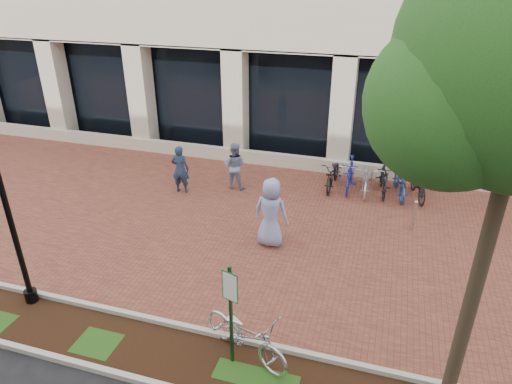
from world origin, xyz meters
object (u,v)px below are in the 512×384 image
(bollard, at_px, (414,215))
(locked_bicycle, at_px, (246,334))
(pedestrian_right, at_px, (271,213))
(lamppost, at_px, (5,202))
(bike_rack_cluster, at_px, (374,178))
(pedestrian_left, at_px, (180,169))
(parking_sign, at_px, (230,304))
(pedestrian_mid, at_px, (234,166))

(bollard, bearing_deg, locked_bicycle, -118.00)
(pedestrian_right, xyz_separation_m, bollard, (3.72, 1.86, -0.48))
(lamppost, distance_m, bike_rack_cluster, 10.81)
(pedestrian_left, xyz_separation_m, pedestrian_right, (3.71, -2.24, 0.15))
(lamppost, height_order, bollard, lamppost)
(parking_sign, bearing_deg, bike_rack_cluster, 92.85)
(parking_sign, xyz_separation_m, pedestrian_left, (-4.10, 6.49, -0.61))
(pedestrian_left, relative_size, pedestrian_right, 0.84)
(pedestrian_mid, relative_size, bike_rack_cluster, 0.46)
(pedestrian_left, height_order, pedestrian_mid, pedestrian_left)
(bollard, xyz_separation_m, bike_rack_cluster, (-1.25, 2.19, 0.03))
(pedestrian_right, height_order, bike_rack_cluster, pedestrian_right)
(lamppost, relative_size, pedestrian_mid, 2.78)
(pedestrian_right, bearing_deg, locked_bicycle, 103.33)
(parking_sign, bearing_deg, bollard, 78.35)
(locked_bicycle, bearing_deg, pedestrian_mid, 45.28)
(bollard, height_order, bike_rack_cluster, bike_rack_cluster)
(lamppost, distance_m, locked_bicycle, 5.55)
(locked_bicycle, xyz_separation_m, pedestrian_mid, (-2.69, 7.06, 0.27))
(parking_sign, bearing_deg, pedestrian_left, 139.20)
(parking_sign, relative_size, bike_rack_cluster, 0.62)
(locked_bicycle, height_order, bollard, locked_bicycle)
(pedestrian_left, xyz_separation_m, bike_rack_cluster, (6.18, 1.81, -0.29))
(pedestrian_mid, distance_m, bollard, 5.95)
(parking_sign, distance_m, bollard, 7.03)
(locked_bicycle, bearing_deg, bike_rack_cluster, 11.30)
(bollard, bearing_deg, lamppost, -145.23)
(lamppost, bearing_deg, locked_bicycle, -1.33)
(pedestrian_right, xyz_separation_m, bike_rack_cluster, (2.47, 4.05, -0.45))
(locked_bicycle, xyz_separation_m, bollard, (3.12, 5.88, -0.05))
(parking_sign, distance_m, lamppost, 5.10)
(locked_bicycle, height_order, pedestrian_right, pedestrian_right)
(locked_bicycle, height_order, pedestrian_left, pedestrian_left)
(pedestrian_right, bearing_deg, lamppost, 45.30)
(pedestrian_mid, relative_size, pedestrian_right, 0.84)
(lamppost, bearing_deg, pedestrian_mid, 70.38)
(pedestrian_left, bearing_deg, pedestrian_right, 143.30)
(locked_bicycle, distance_m, pedestrian_left, 7.59)
(pedestrian_left, distance_m, bollard, 7.45)
(pedestrian_mid, bearing_deg, pedestrian_left, 27.76)
(lamppost, distance_m, pedestrian_mid, 7.57)
(parking_sign, relative_size, pedestrian_mid, 1.36)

